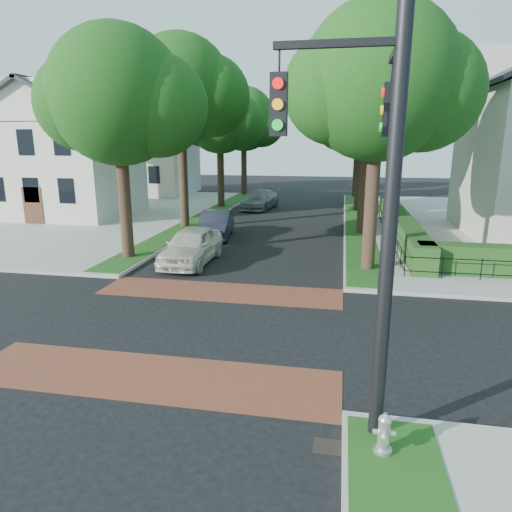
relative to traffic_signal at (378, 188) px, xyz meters
The scene contains 24 objects.
ground 8.09m from the traffic_signal, 137.91° to the left, with size 120.00×120.00×0.00m, color black.
sidewalk_nw 34.12m from the traffic_signal, 136.17° to the left, with size 30.00×30.00×0.15m, color gray.
crosswalk_far 10.20m from the traffic_signal, 122.69° to the left, with size 9.00×2.20×0.01m, color brown.
crosswalk_near 6.89m from the traffic_signal, 166.05° to the left, with size 9.00×2.20×0.01m, color brown.
storm_drain 4.77m from the traffic_signal, 135.00° to the right, with size 0.65×0.45×0.01m, color black.
grass_strip_ne 23.95m from the traffic_signal, 88.75° to the left, with size 1.60×29.80×0.02m, color #174714.
grass_strip_nw 26.06m from the traffic_signal, 113.63° to the left, with size 1.60×29.80×0.02m, color #174714.
tree_right_near 12.03m from the traffic_signal, 86.47° to the left, with size 7.75×6.67×10.66m.
tree_right_mid 19.95m from the traffic_signal, 87.89° to the left, with size 8.25×7.09×11.22m.
tree_right_far 28.73m from the traffic_signal, 88.57° to the left, with size 7.25×6.23×9.74m.
tree_right_back 37.74m from the traffic_signal, 88.91° to the left, with size 7.50×6.45×10.20m.
tree_left_near 15.74m from the traffic_signal, 131.45° to the left, with size 7.50×6.45×10.20m.
tree_left_mid 22.48m from the traffic_signal, 117.60° to the left, with size 8.00×6.88×11.48m.
tree_left_far 30.52m from the traffic_signal, 109.77° to the left, with size 7.00×6.02×9.86m.
tree_left_back 39.12m from the traffic_signal, 105.27° to the left, with size 7.75×6.66×10.44m.
hedge_main_road 20.01m from the traffic_signal, 81.75° to the left, with size 1.00×18.00×1.20m, color #1B4116.
fence_main_road 19.95m from the traffic_signal, 84.08° to the left, with size 0.06×18.00×0.90m, color black, non-canonical shape.
house_left_near 30.29m from the traffic_signal, 132.28° to the left, with size 10.00×9.00×10.14m.
house_left_far 41.72m from the traffic_signal, 119.24° to the left, with size 10.00×9.00×10.14m.
traffic_signal is the anchor object (origin of this frame).
parked_car_front 13.99m from the traffic_signal, 122.57° to the left, with size 1.94×4.83×1.64m, color beige.
parked_car_middle 19.09m from the traffic_signal, 114.24° to the left, with size 1.63×4.69×1.54m, color #1D202C.
parked_car_rear 29.85m from the traffic_signal, 104.06° to the left, with size 2.10×5.17×1.50m, color slate.
fire_hydrant 4.27m from the traffic_signal, 67.84° to the right, with size 0.39×0.38×0.78m.
Camera 1 is at (4.29, -12.40, 5.49)m, focal length 32.00 mm.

